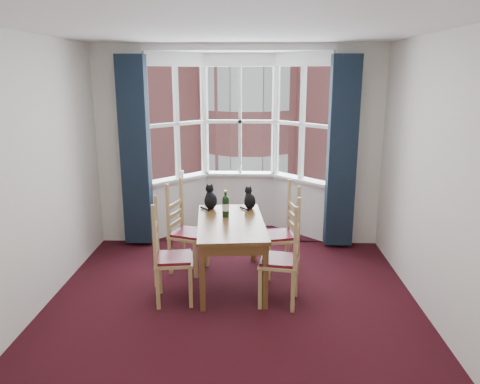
{
  "coord_description": "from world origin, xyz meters",
  "views": [
    {
      "loc": [
        0.22,
        -4.28,
        2.42
      ],
      "look_at": [
        0.06,
        1.05,
        1.05
      ],
      "focal_mm": 35.0,
      "sensor_mm": 36.0,
      "label": 1
    }
  ],
  "objects_px": {
    "chair_right_near": "(288,262)",
    "wine_bottle": "(226,205)",
    "chair_left_near": "(165,260)",
    "cat_left": "(211,199)",
    "cat_right": "(250,200)",
    "chair_right_far": "(286,236)",
    "candle_tall": "(182,174)",
    "dining_table": "(231,229)",
    "chair_left_far": "(182,234)"
  },
  "relations": [
    {
      "from": "chair_right_far",
      "to": "candle_tall",
      "type": "bearing_deg",
      "value": 135.59
    },
    {
      "from": "cat_left",
      "to": "wine_bottle",
      "type": "relative_size",
      "value": 0.98
    },
    {
      "from": "wine_bottle",
      "to": "cat_right",
      "type": "bearing_deg",
      "value": 52.37
    },
    {
      "from": "chair_left_near",
      "to": "cat_left",
      "type": "xyz_separation_m",
      "value": [
        0.4,
        0.99,
        0.41
      ]
    },
    {
      "from": "cat_right",
      "to": "wine_bottle",
      "type": "xyz_separation_m",
      "value": [
        -0.28,
        -0.36,
        0.03
      ]
    },
    {
      "from": "chair_right_near",
      "to": "wine_bottle",
      "type": "height_order",
      "value": "wine_bottle"
    },
    {
      "from": "chair_right_near",
      "to": "cat_right",
      "type": "relative_size",
      "value": 3.22
    },
    {
      "from": "chair_left_far",
      "to": "cat_right",
      "type": "relative_size",
      "value": 3.22
    },
    {
      "from": "chair_left_near",
      "to": "chair_left_far",
      "type": "xyz_separation_m",
      "value": [
        0.05,
        0.85,
        0.0
      ]
    },
    {
      "from": "chair_left_far",
      "to": "chair_right_far",
      "type": "height_order",
      "value": "same"
    },
    {
      "from": "cat_left",
      "to": "cat_right",
      "type": "bearing_deg",
      "value": 2.01
    },
    {
      "from": "chair_right_far",
      "to": "candle_tall",
      "type": "height_order",
      "value": "candle_tall"
    },
    {
      "from": "chair_left_far",
      "to": "cat_left",
      "type": "xyz_separation_m",
      "value": [
        0.35,
        0.15,
        0.41
      ]
    },
    {
      "from": "chair_left_near",
      "to": "chair_right_far",
      "type": "xyz_separation_m",
      "value": [
        1.34,
        0.79,
        0.0
      ]
    },
    {
      "from": "dining_table",
      "to": "chair_left_near",
      "type": "relative_size",
      "value": 1.6
    },
    {
      "from": "chair_left_near",
      "to": "cat_right",
      "type": "relative_size",
      "value": 3.22
    },
    {
      "from": "dining_table",
      "to": "candle_tall",
      "type": "xyz_separation_m",
      "value": [
        -0.83,
        1.78,
        0.26
      ]
    },
    {
      "from": "chair_left_near",
      "to": "cat_right",
      "type": "height_order",
      "value": "cat_right"
    },
    {
      "from": "chair_right_far",
      "to": "dining_table",
      "type": "bearing_deg",
      "value": -153.86
    },
    {
      "from": "chair_right_near",
      "to": "wine_bottle",
      "type": "xyz_separation_m",
      "value": [
        -0.69,
        0.67,
        0.43
      ]
    },
    {
      "from": "chair_left_far",
      "to": "cat_right",
      "type": "distance_m",
      "value": 0.94
    },
    {
      "from": "chair_left_near",
      "to": "wine_bottle",
      "type": "height_order",
      "value": "wine_bottle"
    },
    {
      "from": "wine_bottle",
      "to": "candle_tall",
      "type": "distance_m",
      "value": 1.77
    },
    {
      "from": "cat_left",
      "to": "chair_left_far",
      "type": "bearing_deg",
      "value": -156.88
    },
    {
      "from": "chair_left_far",
      "to": "chair_right_near",
      "type": "bearing_deg",
      "value": -34.77
    },
    {
      "from": "chair_left_near",
      "to": "chair_right_far",
      "type": "relative_size",
      "value": 1.0
    },
    {
      "from": "chair_left_near",
      "to": "wine_bottle",
      "type": "distance_m",
      "value": 0.99
    },
    {
      "from": "chair_left_near",
      "to": "wine_bottle",
      "type": "xyz_separation_m",
      "value": [
        0.61,
        0.65,
        0.43
      ]
    },
    {
      "from": "candle_tall",
      "to": "chair_right_far",
      "type": "bearing_deg",
      "value": -44.41
    },
    {
      "from": "dining_table",
      "to": "chair_left_near",
      "type": "bearing_deg",
      "value": -145.3
    },
    {
      "from": "dining_table",
      "to": "wine_bottle",
      "type": "xyz_separation_m",
      "value": [
        -0.07,
        0.18,
        0.23
      ]
    },
    {
      "from": "cat_right",
      "to": "chair_right_far",
      "type": "bearing_deg",
      "value": -26.1
    },
    {
      "from": "chair_right_far",
      "to": "cat_right",
      "type": "relative_size",
      "value": 3.22
    },
    {
      "from": "cat_right",
      "to": "wine_bottle",
      "type": "height_order",
      "value": "wine_bottle"
    },
    {
      "from": "chair_right_near",
      "to": "cat_right",
      "type": "distance_m",
      "value": 1.18
    },
    {
      "from": "dining_table",
      "to": "candle_tall",
      "type": "distance_m",
      "value": 1.98
    },
    {
      "from": "wine_bottle",
      "to": "chair_left_near",
      "type": "bearing_deg",
      "value": -133.22
    },
    {
      "from": "dining_table",
      "to": "chair_right_far",
      "type": "height_order",
      "value": "chair_right_far"
    },
    {
      "from": "dining_table",
      "to": "chair_right_far",
      "type": "distance_m",
      "value": 0.76
    },
    {
      "from": "chair_right_near",
      "to": "candle_tall",
      "type": "bearing_deg",
      "value": 122.64
    },
    {
      "from": "chair_right_far",
      "to": "wine_bottle",
      "type": "height_order",
      "value": "wine_bottle"
    },
    {
      "from": "dining_table",
      "to": "wine_bottle",
      "type": "height_order",
      "value": "wine_bottle"
    },
    {
      "from": "chair_right_near",
      "to": "cat_left",
      "type": "height_order",
      "value": "cat_left"
    },
    {
      "from": "chair_left_near",
      "to": "cat_right",
      "type": "distance_m",
      "value": 1.4
    },
    {
      "from": "chair_right_near",
      "to": "chair_right_far",
      "type": "height_order",
      "value": "same"
    },
    {
      "from": "cat_right",
      "to": "candle_tall",
      "type": "xyz_separation_m",
      "value": [
        -1.04,
        1.24,
        0.06
      ]
    },
    {
      "from": "chair_left_far",
      "to": "chair_right_far",
      "type": "bearing_deg",
      "value": -2.39
    },
    {
      "from": "dining_table",
      "to": "cat_left",
      "type": "height_order",
      "value": "cat_left"
    },
    {
      "from": "dining_table",
      "to": "cat_right",
      "type": "relative_size",
      "value": 5.14
    },
    {
      "from": "cat_right",
      "to": "candle_tall",
      "type": "distance_m",
      "value": 1.62
    }
  ]
}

